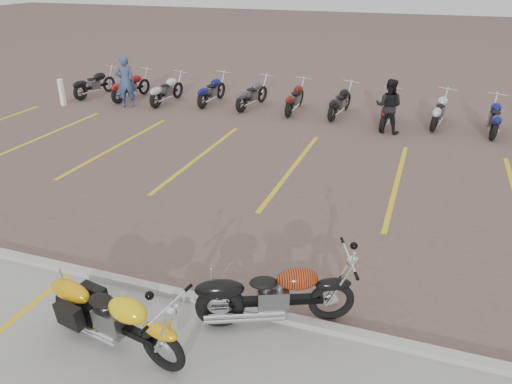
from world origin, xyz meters
TOP-DOWN VIEW (x-y plane):
  - ground at (0.00, 0.00)m, footprint 100.00×100.00m
  - curb at (0.00, -2.00)m, footprint 60.00×0.18m
  - parking_stripes at (0.00, 4.00)m, footprint 38.00×5.50m
  - yellow_cruiser at (-0.49, -3.30)m, footprint 2.37×0.61m
  - flame_cruiser at (1.41, -2.09)m, footprint 2.23×1.11m
  - person_a at (-7.59, 7.93)m, footprint 0.82×0.77m
  - person_b at (1.97, 8.01)m, footprint 0.90×0.74m
  - bollard at (-9.99, 7.25)m, footprint 0.15×0.15m
  - bg_bike_row at (-1.48, 9.15)m, footprint 17.31×2.05m

SIDE VIEW (x-z plane):
  - ground at x=0.00m, z-range 0.00..0.00m
  - parking_stripes at x=0.00m, z-range 0.00..0.01m
  - curb at x=0.00m, z-range 0.00..0.12m
  - flame_cruiser at x=1.41m, z-range 0.00..0.98m
  - yellow_cruiser at x=-0.49m, z-range 0.00..0.98m
  - bollard at x=-9.99m, z-range 0.00..1.00m
  - bg_bike_row at x=-1.48m, z-range 0.00..1.10m
  - person_b at x=1.97m, z-range 0.00..1.72m
  - person_a at x=-7.59m, z-range 0.00..1.89m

